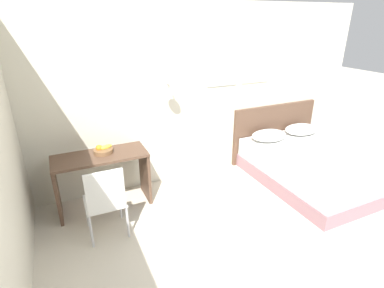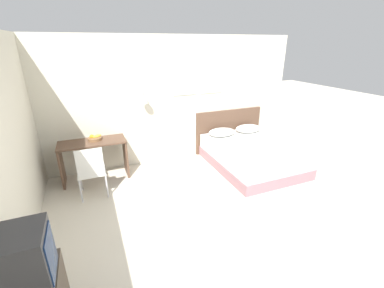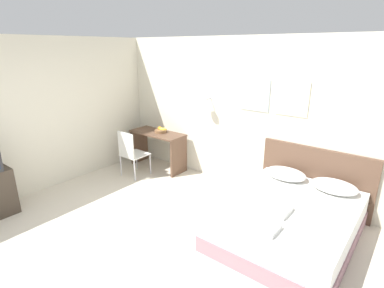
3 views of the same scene
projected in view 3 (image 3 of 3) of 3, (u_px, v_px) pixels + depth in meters
ground_plane at (119, 256)px, 3.70m from camera, size 24.00×24.00×0.00m
wall_back at (237, 114)px, 5.33m from camera, size 5.89×0.31×2.65m
wall_left at (1, 123)px, 4.70m from camera, size 0.06×5.72×2.65m
bed at (288, 221)px, 3.99m from camera, size 1.59×1.98×0.51m
headboard at (314, 179)px, 4.68m from camera, size 1.71×0.06×1.01m
pillow_left at (286, 174)px, 4.64m from camera, size 0.63×0.44×0.16m
pillow_right at (334, 186)px, 4.22m from camera, size 0.63×0.44×0.16m
folded_towel_near_foot at (278, 210)px, 3.71m from camera, size 0.29×0.33×0.06m
folded_towel_mid_bed at (264, 227)px, 3.35m from camera, size 0.32×0.27×0.06m
desk at (158, 143)px, 6.27m from camera, size 1.20×0.51×0.78m
desk_chair at (130, 151)px, 5.81m from camera, size 0.45×0.45×0.93m
fruit_bowl at (161, 130)px, 6.18m from camera, size 0.26×0.25×0.11m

